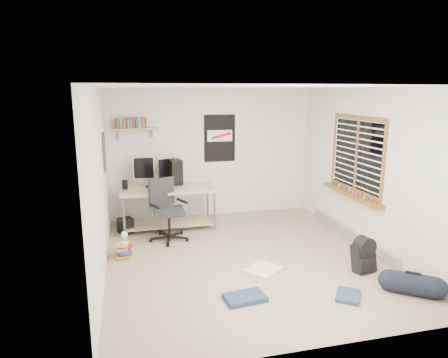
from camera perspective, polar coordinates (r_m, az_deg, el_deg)
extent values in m
cube|color=gray|center=(6.12, 2.90, -11.21)|extent=(4.00, 4.50, 0.01)
cube|color=white|center=(5.61, 3.19, 13.00)|extent=(4.00, 4.50, 0.01)
cube|color=silver|center=(7.89, -1.71, 3.66)|extent=(4.00, 0.01, 2.50)
cube|color=silver|center=(5.51, -17.34, -0.68)|extent=(0.01, 4.50, 2.50)
cube|color=silver|center=(6.59, 19.96, 1.21)|extent=(0.01, 4.50, 2.50)
cube|color=#CBBE8D|center=(7.31, -7.92, -4.26)|extent=(1.75, 0.90, 0.77)
cube|color=#A6A6AB|center=(7.44, -11.38, 0.83)|extent=(0.39, 0.10, 0.43)
cube|color=#9C9CA1|center=(7.47, -8.09, 0.85)|extent=(0.37, 0.19, 0.39)
cube|color=black|center=(7.48, -7.11, 1.12)|extent=(0.28, 0.46, 0.45)
cube|color=black|center=(7.27, -9.55, -1.02)|extent=(0.41, 0.22, 0.02)
cube|color=black|center=(7.20, -13.98, -0.77)|extent=(0.10, 0.10, 0.16)
cube|color=black|center=(7.39, -6.91, 0.00)|extent=(0.12, 0.12, 0.20)
cube|color=black|center=(6.71, -7.89, -4.66)|extent=(0.90, 0.90, 1.03)
cube|color=tan|center=(7.54, -12.47, 7.03)|extent=(0.80, 0.22, 0.24)
cube|color=black|center=(7.86, -0.61, 5.84)|extent=(0.62, 0.03, 0.92)
cube|color=navy|center=(6.64, -16.75, 3.69)|extent=(0.02, 0.42, 0.60)
cube|color=brown|center=(6.78, 18.30, 3.33)|extent=(0.10, 1.50, 1.26)
cube|color=#B7B2A8|center=(7.11, 17.60, -7.56)|extent=(0.08, 2.50, 0.18)
cube|color=black|center=(5.93, 19.29, -10.58)|extent=(0.34, 0.29, 0.39)
cylinder|color=black|center=(5.55, 25.30, -13.36)|extent=(0.38, 0.38, 0.53)
cube|color=silver|center=(5.71, 5.59, -12.78)|extent=(0.62, 0.60, 0.04)
cube|color=#22334E|center=(4.99, 3.02, -16.54)|extent=(0.52, 0.36, 0.05)
cube|color=navy|center=(5.25, 17.32, -15.62)|extent=(0.43, 0.45, 0.05)
cube|color=brown|center=(6.24, -14.10, -9.58)|extent=(0.51, 0.45, 0.31)
cube|color=white|center=(6.14, -14.03, -7.64)|extent=(0.17, 0.21, 0.18)
cube|color=black|center=(7.28, -13.89, -6.46)|extent=(0.30, 0.30, 0.26)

